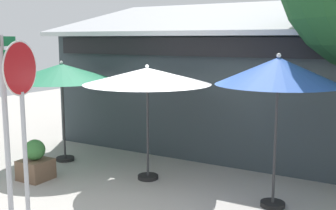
# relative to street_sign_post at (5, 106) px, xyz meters

# --- Properties ---
(ground_plane) EXTENTS (28.00, 28.00, 0.10)m
(ground_plane) POSITION_rel_street_sign_post_xyz_m (1.50, 1.78, -1.92)
(ground_plane) COLOR #ADA8A0
(cafe_building) EXTENTS (8.98, 4.64, 4.15)m
(cafe_building) POSITION_rel_street_sign_post_xyz_m (1.24, 6.32, -0.20)
(cafe_building) COLOR #333D42
(cafe_building) RESTS_ON ground
(street_sign_post) EXTENTS (0.85, 0.91, 3.05)m
(street_sign_post) POSITION_rel_street_sign_post_xyz_m (0.00, 0.00, 0.00)
(street_sign_post) COLOR #A8AAB2
(street_sign_post) RESTS_ON ground
(stop_sign) EXTENTS (0.23, 0.82, 2.96)m
(stop_sign) POSITION_rel_street_sign_post_xyz_m (0.68, -0.21, 0.22)
(stop_sign) COLOR #A8AAB2
(stop_sign) RESTS_ON ground
(patio_umbrella_forest_green_left) EXTENTS (2.65, 2.65, 2.47)m
(patio_umbrella_forest_green_left) POSITION_rel_street_sign_post_xyz_m (-1.44, 2.82, 0.30)
(patio_umbrella_forest_green_left) COLOR black
(patio_umbrella_forest_green_left) RESTS_ON ground
(patio_umbrella_ivory_center) EXTENTS (2.68, 2.68, 2.46)m
(patio_umbrella_ivory_center) POSITION_rel_street_sign_post_xyz_m (1.08, 2.69, 0.33)
(patio_umbrella_ivory_center) COLOR black
(patio_umbrella_ivory_center) RESTS_ON ground
(patio_umbrella_royal_blue_right) EXTENTS (2.17, 2.17, 2.75)m
(patio_umbrella_royal_blue_right) POSITION_rel_street_sign_post_xyz_m (3.84, 2.56, 0.55)
(patio_umbrella_royal_blue_right) COLOR black
(patio_umbrella_royal_blue_right) RESTS_ON ground
(sidewalk_planter) EXTENTS (0.61, 0.61, 0.87)m
(sidewalk_planter) POSITION_rel_street_sign_post_xyz_m (-0.98, 1.46, -1.51)
(sidewalk_planter) COLOR brown
(sidewalk_planter) RESTS_ON ground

